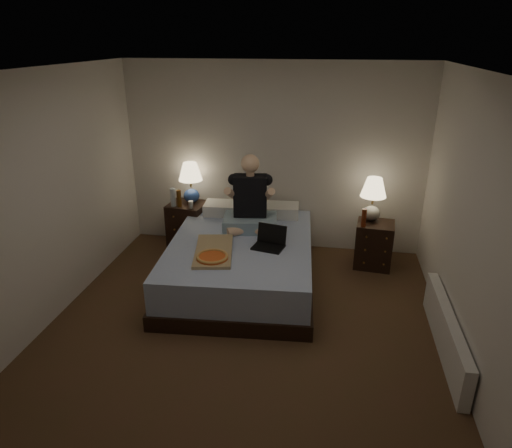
% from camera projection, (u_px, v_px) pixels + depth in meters
% --- Properties ---
extents(floor, '(4.00, 4.50, 0.00)m').
position_uv_depth(floor, '(241.00, 337.00, 4.51)').
color(floor, brown).
rests_on(floor, ground).
extents(ceiling, '(4.00, 4.50, 0.00)m').
position_uv_depth(ceiling, '(237.00, 72.00, 3.56)').
color(ceiling, white).
rests_on(ceiling, ground).
extents(wall_back, '(4.00, 0.00, 2.50)m').
position_uv_depth(wall_back, '(273.00, 158.00, 6.08)').
color(wall_back, beige).
rests_on(wall_back, ground).
extents(wall_front, '(4.00, 0.00, 2.50)m').
position_uv_depth(wall_front, '(135.00, 411.00, 1.98)').
color(wall_front, beige).
rests_on(wall_front, ground).
extents(wall_left, '(0.00, 4.50, 2.50)m').
position_uv_depth(wall_left, '(34.00, 207.00, 4.34)').
color(wall_left, beige).
rests_on(wall_left, ground).
extents(wall_right, '(0.00, 4.50, 2.50)m').
position_uv_depth(wall_right, '(479.00, 236.00, 3.72)').
color(wall_right, beige).
rests_on(wall_right, ground).
extents(bed, '(1.77, 2.28, 0.54)m').
position_uv_depth(bed, '(241.00, 262.00, 5.43)').
color(bed, '#617FC2').
rests_on(bed, floor).
extents(nightstand_left, '(0.53, 0.49, 0.63)m').
position_uv_depth(nightstand_left, '(188.00, 225.00, 6.37)').
color(nightstand_left, black).
rests_on(nightstand_left, floor).
extents(nightstand_right, '(0.49, 0.45, 0.59)m').
position_uv_depth(nightstand_right, '(374.00, 245.00, 5.82)').
color(nightstand_right, black).
rests_on(nightstand_right, floor).
extents(lamp_left, '(0.32, 0.32, 0.56)m').
position_uv_depth(lamp_left, '(191.00, 183.00, 6.20)').
color(lamp_left, '#2A4A9C').
rests_on(lamp_left, nightstand_left).
extents(lamp_right, '(0.33, 0.33, 0.56)m').
position_uv_depth(lamp_right, '(373.00, 199.00, 5.70)').
color(lamp_right, gray).
rests_on(lamp_right, nightstand_right).
extents(water_bottle, '(0.07, 0.07, 0.25)m').
position_uv_depth(water_bottle, '(173.00, 197.00, 6.12)').
color(water_bottle, silver).
rests_on(water_bottle, nightstand_left).
extents(soda_can, '(0.07, 0.07, 0.10)m').
position_uv_depth(soda_can, '(191.00, 205.00, 6.07)').
color(soda_can, beige).
rests_on(soda_can, nightstand_left).
extents(beer_bottle_left, '(0.06, 0.06, 0.23)m').
position_uv_depth(beer_bottle_left, '(179.00, 198.00, 6.11)').
color(beer_bottle_left, '#55310C').
rests_on(beer_bottle_left, nightstand_left).
extents(beer_bottle_right, '(0.06, 0.06, 0.23)m').
position_uv_depth(beer_bottle_right, '(364.00, 218.00, 5.57)').
color(beer_bottle_right, '#63220E').
rests_on(beer_bottle_right, nightstand_right).
extents(person, '(0.72, 0.60, 0.93)m').
position_uv_depth(person, '(250.00, 193.00, 5.49)').
color(person, black).
rests_on(person, bed).
extents(laptop, '(0.39, 0.35, 0.24)m').
position_uv_depth(laptop, '(268.00, 238.00, 5.10)').
color(laptop, black).
rests_on(laptop, bed).
extents(pizza_box, '(0.53, 0.82, 0.08)m').
position_uv_depth(pizza_box, '(212.00, 258.00, 4.84)').
color(pizza_box, tan).
rests_on(pizza_box, bed).
extents(radiator, '(0.10, 1.60, 0.40)m').
position_uv_depth(radiator, '(446.00, 332.00, 4.25)').
color(radiator, silver).
rests_on(radiator, floor).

